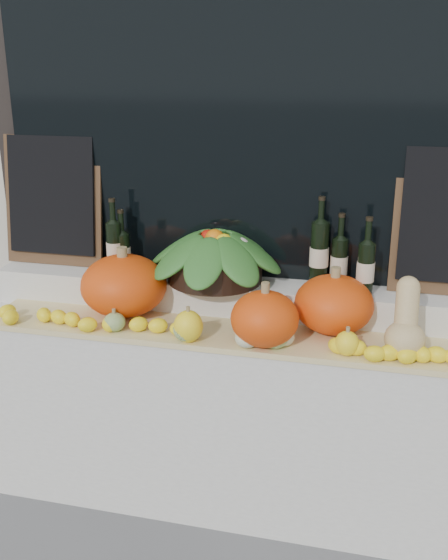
# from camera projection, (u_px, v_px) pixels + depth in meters

# --- Properties ---
(storefront_facade) EXTENTS (7.00, 0.94, 4.50)m
(storefront_facade) POSITION_uv_depth(u_px,v_px,m) (263.00, 3.00, 2.97)
(storefront_facade) COLOR beige
(storefront_facade) RESTS_ON ground
(display_sill) EXTENTS (2.30, 0.55, 0.88)m
(display_sill) POSITION_uv_depth(u_px,v_px,m) (228.00, 412.00, 2.90)
(display_sill) COLOR silver
(display_sill) RESTS_ON ground
(rear_tier) EXTENTS (2.30, 0.25, 0.16)m
(rear_tier) POSITION_uv_depth(u_px,v_px,m) (235.00, 297.00, 2.87)
(rear_tier) COLOR silver
(rear_tier) RESTS_ON display_sill
(straw_bedding) EXTENTS (2.10, 0.32, 0.02)m
(straw_bedding) POSITION_uv_depth(u_px,v_px,m) (221.00, 334.00, 2.64)
(straw_bedding) COLOR tan
(straw_bedding) RESTS_ON display_sill
(pumpkin_left) EXTENTS (0.40, 0.40, 0.27)m
(pumpkin_left) POSITION_uv_depth(u_px,v_px,m) (124.00, 285.00, 2.78)
(pumpkin_left) COLOR #E6480C
(pumpkin_left) RESTS_ON straw_bedding
(pumpkin_right) EXTENTS (0.36, 0.36, 0.25)m
(pumpkin_right) POSITION_uv_depth(u_px,v_px,m) (334.00, 304.00, 2.60)
(pumpkin_right) COLOR #E6480C
(pumpkin_right) RESTS_ON straw_bedding
(pumpkin_center) EXTENTS (0.29, 0.29, 0.22)m
(pumpkin_center) POSITION_uv_depth(u_px,v_px,m) (265.00, 319.00, 2.48)
(pumpkin_center) COLOR #E6480C
(pumpkin_center) RESTS_ON straw_bedding
(butternut_squash) EXTENTS (0.16, 0.21, 0.30)m
(butternut_squash) POSITION_uv_depth(u_px,v_px,m) (406.00, 325.00, 2.40)
(butternut_squash) COLOR tan
(butternut_squash) RESTS_ON straw_bedding
(decorative_gourds) EXTENTS (1.06, 0.15, 0.15)m
(decorative_gourds) POSITION_uv_depth(u_px,v_px,m) (227.00, 332.00, 2.51)
(decorative_gourds) COLOR #2F691F
(decorative_gourds) RESTS_ON straw_bedding
(lemon_heap) EXTENTS (2.20, 0.16, 0.06)m
(lemon_heap) POSITION_uv_depth(u_px,v_px,m) (215.00, 335.00, 2.52)
(lemon_heap) COLOR yellow
(lemon_heap) RESTS_ON straw_bedding
(produce_bowl) EXTENTS (0.65, 0.65, 0.25)m
(produce_bowl) POSITION_uv_depth(u_px,v_px,m) (215.00, 255.00, 2.81)
(produce_bowl) COLOR black
(produce_bowl) RESTS_ON rear_tier
(wine_bottle_far_left) EXTENTS (0.08, 0.08, 0.36)m
(wine_bottle_far_left) POSITION_uv_depth(u_px,v_px,m) (115.00, 248.00, 2.89)
(wine_bottle_far_left) COLOR black
(wine_bottle_far_left) RESTS_ON rear_tier
(wine_bottle_near_left) EXTENTS (0.08, 0.08, 0.31)m
(wine_bottle_near_left) POSITION_uv_depth(u_px,v_px,m) (123.00, 253.00, 2.91)
(wine_bottle_near_left) COLOR black
(wine_bottle_near_left) RESTS_ON rear_tier
(wine_bottle_tall) EXTENTS (0.08, 0.08, 0.40)m
(wine_bottle_tall) POSITION_uv_depth(u_px,v_px,m) (319.00, 253.00, 2.74)
(wine_bottle_tall) COLOR black
(wine_bottle_tall) RESTS_ON rear_tier
(wine_bottle_near_right) EXTENTS (0.08, 0.08, 0.33)m
(wine_bottle_near_right) POSITION_uv_depth(u_px,v_px,m) (339.00, 262.00, 2.73)
(wine_bottle_near_right) COLOR black
(wine_bottle_near_right) RESTS_ON rear_tier
(wine_bottle_far_right) EXTENTS (0.08, 0.08, 0.34)m
(wine_bottle_far_right) POSITION_uv_depth(u_px,v_px,m) (366.00, 268.00, 2.64)
(wine_bottle_far_right) COLOR black
(wine_bottle_far_right) RESTS_ON rear_tier
(chalkboard_left) EXTENTS (0.50, 0.11, 0.62)m
(chalkboard_left) POSITION_uv_depth(u_px,v_px,m) (52.00, 199.00, 3.00)
(chalkboard_left) COLOR #4C331E
(chalkboard_left) RESTS_ON rear_tier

